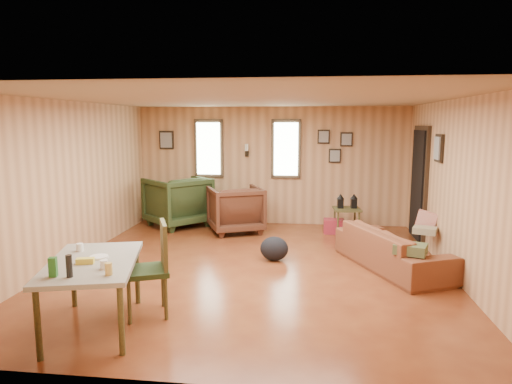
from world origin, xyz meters
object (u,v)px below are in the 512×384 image
at_px(side_table, 347,207).
at_px(recliner_brown, 235,207).
at_px(sofa, 392,242).
at_px(recliner_green, 178,199).
at_px(end_table, 203,203).
at_px(dining_table, 92,267).

bearing_deg(side_table, recliner_brown, -177.83).
relative_size(recliner_brown, side_table, 1.26).
height_order(sofa, recliner_green, recliner_green).
distance_m(sofa, recliner_brown, 3.21).
distance_m(sofa, end_table, 4.39).
bearing_deg(recliner_brown, sofa, 120.29).
bearing_deg(recliner_green, recliner_brown, 115.29).
xyz_separation_m(recliner_brown, side_table, (2.10, 0.08, 0.04)).
xyz_separation_m(recliner_green, dining_table, (0.52, -4.65, 0.10)).
height_order(recliner_brown, side_table, recliner_brown).
bearing_deg(sofa, recliner_green, 34.99).
height_order(recliner_brown, dining_table, recliner_brown).
distance_m(sofa, side_table, 2.04).
bearing_deg(recliner_brown, recliner_green, -40.67).
bearing_deg(dining_table, recliner_green, 81.46).
xyz_separation_m(end_table, dining_table, (0.11, -5.11, 0.24)).
bearing_deg(dining_table, recliner_brown, 65.36).
bearing_deg(recliner_green, dining_table, 48.73).
distance_m(recliner_brown, end_table, 1.19).
relative_size(sofa, recliner_green, 1.80).
relative_size(recliner_brown, end_table, 1.35).
bearing_deg(sofa, end_table, 27.18).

